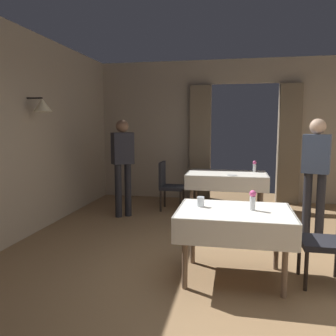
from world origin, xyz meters
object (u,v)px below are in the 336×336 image
glass_mid_b (201,202)px  chair_mid_right (332,236)px  dining_table_far (227,178)px  flower_vase_mid (253,199)px  dining_table_mid (234,219)px  person_waiter_by_doorway (316,168)px  person_diner_standing_aside (123,160)px  flower_vase_far (255,166)px  chair_far_left (168,183)px  plate_far_b (232,175)px

glass_mid_b → chair_mid_right: bearing=-1.3°
dining_table_far → flower_vase_mid: (0.33, -2.76, 0.21)m
dining_table_mid → person_waiter_by_doorway: (1.12, 1.57, 0.38)m
dining_table_mid → dining_table_far: 2.79m
flower_vase_mid → person_waiter_by_doorway: size_ratio=0.12×
dining_table_far → person_diner_standing_aside: 1.94m
person_diner_standing_aside → person_waiter_by_doorway: bearing=-10.7°
dining_table_mid → dining_table_far: size_ratio=0.82×
dining_table_far → flower_vase_far: bearing=25.0°
dining_table_mid → glass_mid_b: glass_mid_b is taller
flower_vase_mid → flower_vase_far: bearing=86.6°
person_waiter_by_doorway → person_diner_standing_aside: bearing=169.3°
chair_far_left → flower_vase_far: 1.67m
chair_far_left → person_diner_standing_aside: size_ratio=0.54×
dining_table_mid → flower_vase_far: size_ratio=5.56×
flower_vase_mid → glass_mid_b: (-0.55, 0.06, -0.06)m
dining_table_far → person_waiter_by_doorway: 1.79m
chair_mid_right → flower_vase_mid: flower_vase_mid is taller
chair_far_left → flower_vase_far: size_ratio=4.35×
flower_vase_mid → flower_vase_far: flower_vase_far is taller
person_diner_standing_aside → glass_mid_b: bearing=-52.7°
plate_far_b → glass_mid_b: bearing=-97.5°
flower_vase_mid → person_diner_standing_aside: (-2.13, 2.13, 0.16)m
glass_mid_b → flower_vase_mid: bearing=-5.8°
dining_table_mid → chair_mid_right: 0.99m
dining_table_mid → person_diner_standing_aside: size_ratio=0.69×
plate_far_b → person_waiter_by_doorway: (1.17, -0.89, 0.27)m
glass_mid_b → person_waiter_by_doorway: person_waiter_by_doorway is taller
dining_table_far → person_waiter_by_doorway: person_waiter_by_doorway is taller
person_waiter_by_doorway → dining_table_far: bearing=136.2°
flower_vase_far → flower_vase_mid: bearing=-93.4°
dining_table_far → flower_vase_mid: size_ratio=6.90×
glass_mid_b → flower_vase_far: 3.03m
chair_mid_right → person_diner_standing_aside: size_ratio=0.54×
chair_far_left → glass_mid_b: chair_far_left is taller
dining_table_far → chair_far_left: 1.12m
dining_table_mid → chair_mid_right: bearing=2.7°
dining_table_far → person_waiter_by_doorway: size_ratio=0.85×
dining_table_far → chair_mid_right: (1.12, -2.74, -0.14)m
flower_vase_mid → dining_table_far: bearing=96.7°
flower_vase_far → person_diner_standing_aside: size_ratio=0.12×
chair_mid_right → person_waiter_by_doorway: (0.14, 1.53, 0.51)m
chair_far_left → glass_mid_b: (0.89, -2.73, 0.29)m
chair_far_left → flower_vase_far: flower_vase_far is taller
dining_table_mid → person_diner_standing_aside: person_diner_standing_aside is taller
dining_table_far → plate_far_b: bearing=-73.5°
dining_table_mid → flower_vase_far: 3.05m
chair_far_left → person_diner_standing_aside: bearing=-136.6°
dining_table_far → flower_vase_mid: flower_vase_mid is taller
dining_table_far → plate_far_b: size_ratio=8.02×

